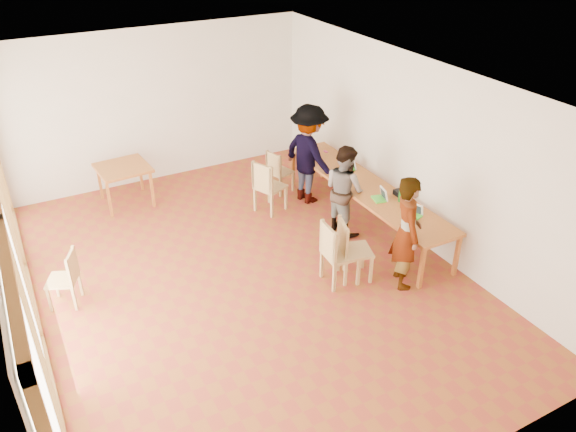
# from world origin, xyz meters

# --- Properties ---
(ground) EXTENTS (8.00, 8.00, 0.00)m
(ground) POSITION_xyz_m (0.00, 0.00, 0.00)
(ground) COLOR #9A3925
(ground) RESTS_ON ground
(wall_back) EXTENTS (6.00, 0.10, 3.00)m
(wall_back) POSITION_xyz_m (0.00, 4.00, 1.50)
(wall_back) COLOR silver
(wall_back) RESTS_ON ground
(wall_front) EXTENTS (6.00, 0.10, 3.00)m
(wall_front) POSITION_xyz_m (0.00, -4.00, 1.50)
(wall_front) COLOR silver
(wall_front) RESTS_ON ground
(wall_right) EXTENTS (0.10, 8.00, 3.00)m
(wall_right) POSITION_xyz_m (3.00, 0.00, 1.50)
(wall_right) COLOR silver
(wall_right) RESTS_ON ground
(window_wall) EXTENTS (0.10, 8.00, 3.00)m
(window_wall) POSITION_xyz_m (-2.96, 0.00, 1.50)
(window_wall) COLOR white
(window_wall) RESTS_ON ground
(ceiling) EXTENTS (6.00, 8.00, 0.04)m
(ceiling) POSITION_xyz_m (0.00, 0.00, 3.02)
(ceiling) COLOR white
(ceiling) RESTS_ON wall_back
(communal_table) EXTENTS (0.80, 4.00, 0.75)m
(communal_table) POSITION_xyz_m (2.50, 0.46, 0.70)
(communal_table) COLOR #B96329
(communal_table) RESTS_ON ground
(side_table) EXTENTS (0.90, 0.90, 0.75)m
(side_table) POSITION_xyz_m (-0.97, 3.20, 0.67)
(side_table) COLOR #B96329
(side_table) RESTS_ON ground
(chair_near) EXTENTS (0.57, 0.57, 0.52)m
(chair_near) POSITION_xyz_m (1.36, -0.75, 0.60)
(chair_near) COLOR tan
(chair_near) RESTS_ON ground
(chair_mid) EXTENTS (0.50, 0.50, 0.54)m
(chair_mid) POSITION_xyz_m (1.10, -0.76, 0.62)
(chair_mid) COLOR tan
(chair_mid) RESTS_ON ground
(chair_far) EXTENTS (0.61, 0.61, 0.53)m
(chair_far) POSITION_xyz_m (1.19, 1.63, 0.61)
(chair_far) COLOR tan
(chair_far) RESTS_ON ground
(chair_empty) EXTENTS (0.49, 0.49, 0.45)m
(chair_empty) POSITION_xyz_m (1.72, 2.24, 0.52)
(chair_empty) COLOR tan
(chair_empty) RESTS_ON ground
(chair_spare) EXTENTS (0.52, 0.52, 0.45)m
(chair_spare) POSITION_xyz_m (-2.42, 0.58, 0.52)
(chair_spare) COLOR tan
(chair_spare) RESTS_ON ground
(person_near) EXTENTS (0.63, 0.75, 1.75)m
(person_near) POSITION_xyz_m (2.01, -1.24, 0.88)
(person_near) COLOR gray
(person_near) RESTS_ON ground
(person_mid) EXTENTS (0.67, 0.82, 1.56)m
(person_mid) POSITION_xyz_m (2.07, 0.46, 0.78)
(person_mid) COLOR gray
(person_mid) RESTS_ON ground
(person_far) EXTENTS (0.91, 1.32, 1.87)m
(person_far) POSITION_xyz_m (2.10, 1.69, 0.94)
(person_far) COLOR gray
(person_far) RESTS_ON ground
(laptop_near) EXTENTS (0.26, 0.28, 0.19)m
(laptop_near) POSITION_xyz_m (2.58, -0.74, 0.80)
(laptop_near) COLOR #4ED834
(laptop_near) RESTS_ON communal_table
(laptop_mid) EXTENTS (0.26, 0.28, 0.20)m
(laptop_mid) POSITION_xyz_m (2.43, -0.07, 0.81)
(laptop_mid) COLOR #4ED834
(laptop_mid) RESTS_ON communal_table
(laptop_far) EXTENTS (0.22, 0.24, 0.18)m
(laptop_far) POSITION_xyz_m (2.67, 1.14, 0.80)
(laptop_far) COLOR #4ED834
(laptop_far) RESTS_ON communal_table
(yellow_mug) EXTENTS (0.17, 0.17, 0.11)m
(yellow_mug) POSITION_xyz_m (2.42, 2.33, 0.81)
(yellow_mug) COLOR yellow
(yellow_mug) RESTS_ON communal_table
(green_bottle) EXTENTS (0.07, 0.07, 0.28)m
(green_bottle) POSITION_xyz_m (2.66, -0.27, 0.89)
(green_bottle) COLOR #186219
(green_bottle) RESTS_ON communal_table
(clear_glass) EXTENTS (0.07, 0.07, 0.09)m
(clear_glass) POSITION_xyz_m (2.29, 2.04, 0.80)
(clear_glass) COLOR silver
(clear_glass) RESTS_ON communal_table
(condiment_cup) EXTENTS (0.08, 0.08, 0.06)m
(condiment_cup) POSITION_xyz_m (2.73, 1.66, 0.78)
(condiment_cup) COLOR white
(condiment_cup) RESTS_ON communal_table
(pink_phone) EXTENTS (0.05, 0.10, 0.01)m
(pink_phone) POSITION_xyz_m (2.66, 2.01, 0.76)
(pink_phone) COLOR #CD2F71
(pink_phone) RESTS_ON communal_table
(black_pouch) EXTENTS (0.16, 0.26, 0.09)m
(black_pouch) POSITION_xyz_m (2.79, -0.14, 0.80)
(black_pouch) COLOR black
(black_pouch) RESTS_ON communal_table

